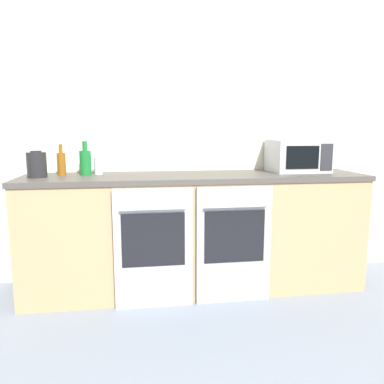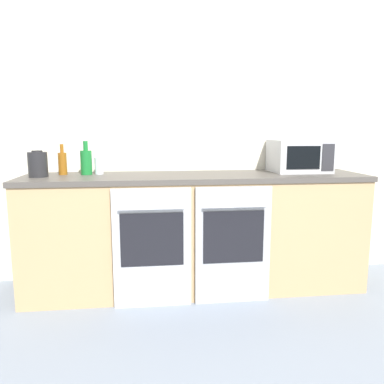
{
  "view_description": "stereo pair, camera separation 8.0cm",
  "coord_description": "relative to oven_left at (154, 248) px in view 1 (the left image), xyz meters",
  "views": [
    {
      "loc": [
        -0.46,
        -1.19,
        1.28
      ],
      "look_at": [
        -0.03,
        1.72,
        0.8
      ],
      "focal_mm": 35.0,
      "sensor_mm": 36.0,
      "label": 1
    },
    {
      "loc": [
        -0.38,
        -1.2,
        1.28
      ],
      "look_at": [
        -0.03,
        1.72,
        0.8
      ],
      "focal_mm": 35.0,
      "sensor_mm": 36.0,
      "label": 2
    }
  ],
  "objects": [
    {
      "name": "bottle_clear",
      "position": [
        -0.41,
        0.44,
        0.56
      ],
      "size": [
        0.07,
        0.07,
        0.19
      ],
      "color": "silver",
      "rests_on": "counter_back"
    },
    {
      "name": "microwave",
      "position": [
        1.24,
        0.41,
        0.62
      ],
      "size": [
        0.45,
        0.39,
        0.27
      ],
      "color": "#B7BABF",
      "rests_on": "counter_back"
    },
    {
      "name": "wall_back",
      "position": [
        0.36,
        0.65,
        0.85
      ],
      "size": [
        10.0,
        0.06,
        2.6
      ],
      "color": "silver",
      "rests_on": "ground_plane"
    },
    {
      "name": "bottle_amber",
      "position": [
        -0.69,
        0.44,
        0.58
      ],
      "size": [
        0.07,
        0.07,
        0.24
      ],
      "color": "#8C5114",
      "rests_on": "counter_back"
    },
    {
      "name": "counter_back",
      "position": [
        0.36,
        0.32,
        0.02
      ],
      "size": [
        2.69,
        0.63,
        0.94
      ],
      "color": "tan",
      "rests_on": "ground_plane"
    },
    {
      "name": "bottle_green",
      "position": [
        -0.5,
        0.42,
        0.59
      ],
      "size": [
        0.09,
        0.09,
        0.26
      ],
      "color": "#19722D",
      "rests_on": "counter_back"
    },
    {
      "name": "oven_right",
      "position": [
        0.59,
        0.0,
        0.0
      ],
      "size": [
        0.56,
        0.06,
        0.88
      ],
      "color": "#A8AAAF",
      "rests_on": "ground_plane"
    },
    {
      "name": "kettle",
      "position": [
        -0.84,
        0.31,
        0.58
      ],
      "size": [
        0.14,
        0.14,
        0.2
      ],
      "color": "#232326",
      "rests_on": "counter_back"
    },
    {
      "name": "oven_left",
      "position": [
        0.0,
        0.0,
        0.0
      ],
      "size": [
        0.56,
        0.06,
        0.88
      ],
      "color": "#B7BABF",
      "rests_on": "ground_plane"
    }
  ]
}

